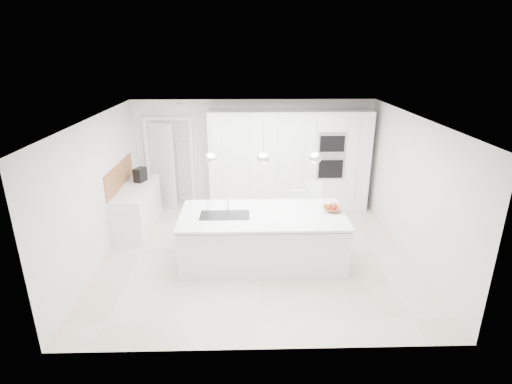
{
  "coord_description": "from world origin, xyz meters",
  "views": [
    {
      "loc": [
        -0.18,
        -6.56,
        3.6
      ],
      "look_at": [
        0.0,
        0.3,
        1.1
      ],
      "focal_mm": 28.0,
      "sensor_mm": 36.0,
      "label": 1
    }
  ],
  "objects_px": {
    "island_base": "(263,240)",
    "fruit_bowl": "(332,209)",
    "bar_stool_left": "(298,216)",
    "bar_stool_right": "(314,211)",
    "espresso_machine": "(140,175)"
  },
  "relations": [
    {
      "from": "espresso_machine",
      "to": "bar_stool_right",
      "type": "relative_size",
      "value": 0.27
    },
    {
      "from": "fruit_bowl",
      "to": "bar_stool_right",
      "type": "relative_size",
      "value": 0.29
    },
    {
      "from": "bar_stool_right",
      "to": "fruit_bowl",
      "type": "bearing_deg",
      "value": -66.33
    },
    {
      "from": "fruit_bowl",
      "to": "espresso_machine",
      "type": "distance_m",
      "value": 4.14
    },
    {
      "from": "bar_stool_left",
      "to": "bar_stool_right",
      "type": "height_order",
      "value": "bar_stool_right"
    },
    {
      "from": "fruit_bowl",
      "to": "bar_stool_right",
      "type": "xyz_separation_m",
      "value": [
        -0.16,
        0.87,
        -0.4
      ]
    },
    {
      "from": "fruit_bowl",
      "to": "bar_stool_left",
      "type": "bearing_deg",
      "value": 123.35
    },
    {
      "from": "island_base",
      "to": "fruit_bowl",
      "type": "xyz_separation_m",
      "value": [
        1.22,
        0.14,
        0.51
      ]
    },
    {
      "from": "fruit_bowl",
      "to": "bar_stool_left",
      "type": "xyz_separation_m",
      "value": [
        -0.49,
        0.75,
        -0.45
      ]
    },
    {
      "from": "island_base",
      "to": "bar_stool_left",
      "type": "xyz_separation_m",
      "value": [
        0.73,
        0.89,
        0.06
      ]
    },
    {
      "from": "bar_stool_left",
      "to": "bar_stool_right",
      "type": "relative_size",
      "value": 0.9
    },
    {
      "from": "espresso_machine",
      "to": "bar_stool_left",
      "type": "xyz_separation_m",
      "value": [
        3.26,
        -0.99,
        -0.56
      ]
    },
    {
      "from": "fruit_bowl",
      "to": "bar_stool_left",
      "type": "relative_size",
      "value": 0.33
    },
    {
      "from": "fruit_bowl",
      "to": "bar_stool_left",
      "type": "height_order",
      "value": "same"
    },
    {
      "from": "island_base",
      "to": "fruit_bowl",
      "type": "height_order",
      "value": "fruit_bowl"
    }
  ]
}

